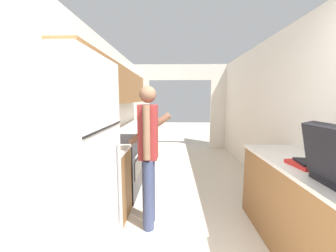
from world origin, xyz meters
TOP-DOWN VIEW (x-y plane):
  - wall_left at (-1.32, 2.50)m, footprint 0.38×7.79m
  - wall_right at (1.40, 2.09)m, footprint 0.06×7.79m
  - wall_far_with_doorway at (0.00, 5.42)m, footprint 3.14×0.06m
  - counter_left at (-1.07, 3.27)m, footprint 0.62×4.03m
  - counter_right at (1.07, 1.01)m, footprint 0.62×1.82m
  - refrigerator at (-1.03, 0.65)m, footprint 0.71×0.80m
  - range_oven at (-1.06, 2.30)m, footprint 0.66×0.80m
  - person at (-0.48, 1.49)m, footprint 0.53×0.37m
  - book_stack at (1.02, 1.02)m, footprint 0.27×0.30m

SIDE VIEW (x-z plane):
  - counter_right at x=1.07m, z-range 0.00..0.90m
  - counter_left at x=-1.07m, z-range 0.00..0.90m
  - range_oven at x=-1.06m, z-range -0.06..0.98m
  - person at x=-0.48m, z-range 0.06..1.71m
  - refrigerator at x=-1.03m, z-range 0.00..1.81m
  - book_stack at x=1.02m, z-range 0.90..0.95m
  - wall_right at x=1.40m, z-range 0.00..2.50m
  - wall_left at x=-1.32m, z-range 0.21..2.71m
  - wall_far_with_doorway at x=0.00m, z-range 0.21..2.71m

